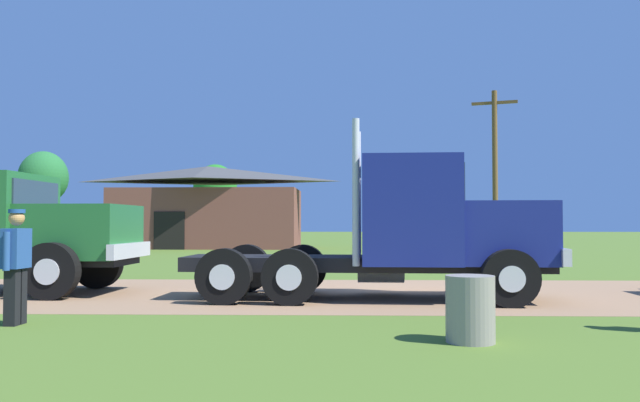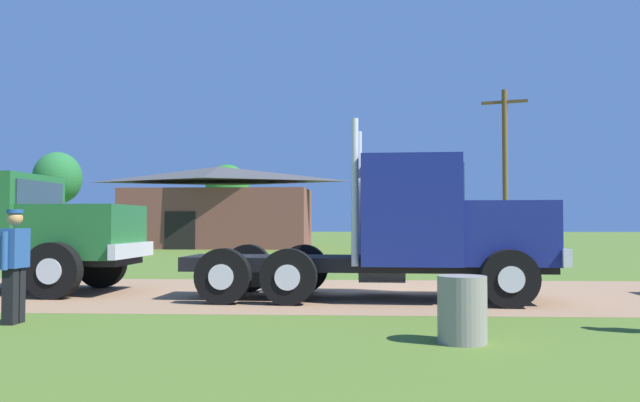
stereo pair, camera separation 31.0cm
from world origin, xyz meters
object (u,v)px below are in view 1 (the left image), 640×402
at_px(steel_barrel, 470,309).
at_px(utility_pole_near, 495,167).
at_px(visitor_by_barrel, 16,261).
at_px(truck_foreground_white, 416,232).
at_px(shed_building, 208,209).

relative_size(steel_barrel, utility_pole_near, 0.11).
bearing_deg(visitor_by_barrel, steel_barrel, -10.75).
xyz_separation_m(truck_foreground_white, utility_pole_near, (6.14, 18.72, 2.93)).
xyz_separation_m(visitor_by_barrel, shed_building, (-3.16, 29.80, 1.47)).
distance_m(truck_foreground_white, steel_barrel, 4.75).
relative_size(truck_foreground_white, visitor_by_barrel, 4.29).
relative_size(visitor_by_barrel, shed_building, 0.15).
bearing_deg(steel_barrel, utility_pole_near, 75.58).
height_order(shed_building, utility_pole_near, utility_pole_near).
distance_m(shed_building, utility_pole_near, 17.60).
bearing_deg(utility_pole_near, steel_barrel, -104.42).
relative_size(truck_foreground_white, steel_barrel, 8.73).
relative_size(steel_barrel, shed_building, 0.07).
xyz_separation_m(steel_barrel, shed_building, (-9.72, 31.04, 2.00)).
distance_m(truck_foreground_white, utility_pole_near, 19.92).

